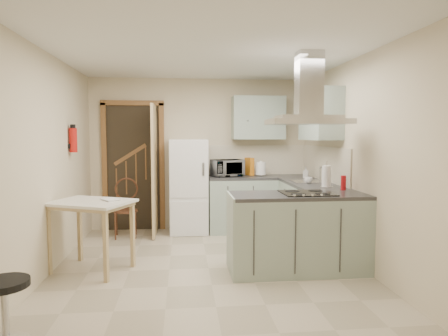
{
  "coord_description": "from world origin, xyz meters",
  "views": [
    {
      "loc": [
        -0.29,
        -4.59,
        1.57
      ],
      "look_at": [
        0.23,
        0.45,
        1.15
      ],
      "focal_mm": 32.0,
      "sensor_mm": 36.0,
      "label": 1
    }
  ],
  "objects": [
    {
      "name": "floor",
      "position": [
        0.0,
        0.0,
        0.0
      ],
      "size": [
        4.2,
        4.2,
        0.0
      ],
      "primitive_type": "plane",
      "color": "#B5A78D",
      "rests_on": "ground"
    },
    {
      "name": "ceiling",
      "position": [
        0.0,
        0.0,
        2.5
      ],
      "size": [
        4.2,
        4.2,
        0.0
      ],
      "primitive_type": "plane",
      "rotation": [
        3.14,
        0.0,
        0.0
      ],
      "color": "silver",
      "rests_on": "back_wall"
    },
    {
      "name": "back_wall",
      "position": [
        0.0,
        2.1,
        1.25
      ],
      "size": [
        3.6,
        0.0,
        3.6
      ],
      "primitive_type": "plane",
      "rotation": [
        1.57,
        0.0,
        0.0
      ],
      "color": "beige",
      "rests_on": "floor"
    },
    {
      "name": "left_wall",
      "position": [
        -1.8,
        0.0,
        1.25
      ],
      "size": [
        0.0,
        4.2,
        4.2
      ],
      "primitive_type": "plane",
      "rotation": [
        1.57,
        0.0,
        1.57
      ],
      "color": "beige",
      "rests_on": "floor"
    },
    {
      "name": "right_wall",
      "position": [
        1.8,
        0.0,
        1.25
      ],
      "size": [
        0.0,
        4.2,
        4.2
      ],
      "primitive_type": "plane",
      "rotation": [
        1.57,
        0.0,
        -1.57
      ],
      "color": "beige",
      "rests_on": "floor"
    },
    {
      "name": "doorway",
      "position": [
        -1.1,
        2.07,
        1.05
      ],
      "size": [
        1.1,
        0.12,
        2.1
      ],
      "primitive_type": "cube",
      "color": "brown",
      "rests_on": "floor"
    },
    {
      "name": "fridge",
      "position": [
        -0.2,
        1.8,
        0.75
      ],
      "size": [
        0.6,
        0.6,
        1.5
      ],
      "primitive_type": "cube",
      "color": "white",
      "rests_on": "floor"
    },
    {
      "name": "counter_back",
      "position": [
        0.66,
        1.8,
        0.45
      ],
      "size": [
        1.08,
        0.6,
        0.9
      ],
      "primitive_type": "cube",
      "color": "#9EB2A0",
      "rests_on": "floor"
    },
    {
      "name": "counter_right",
      "position": [
        1.5,
        1.12,
        0.45
      ],
      "size": [
        0.6,
        1.95,
        0.9
      ],
      "primitive_type": "cube",
      "color": "#9EB2A0",
      "rests_on": "floor"
    },
    {
      "name": "splashback",
      "position": [
        0.96,
        2.09,
        1.15
      ],
      "size": [
        1.68,
        0.02,
        0.5
      ],
      "primitive_type": "cube",
      "color": "beige",
      "rests_on": "counter_back"
    },
    {
      "name": "wall_cabinet_back",
      "position": [
        0.95,
        1.93,
        1.85
      ],
      "size": [
        0.85,
        0.35,
        0.7
      ],
      "primitive_type": "cube",
      "color": "#9EB2A0",
      "rests_on": "back_wall"
    },
    {
      "name": "wall_cabinet_right",
      "position": [
        1.62,
        0.85,
        1.85
      ],
      "size": [
        0.35,
        0.9,
        0.7
      ],
      "primitive_type": "cube",
      "color": "#9EB2A0",
      "rests_on": "right_wall"
    },
    {
      "name": "peninsula",
      "position": [
        1.02,
        -0.18,
        0.45
      ],
      "size": [
        1.55,
        0.65,
        0.9
      ],
      "primitive_type": "cube",
      "color": "#9EB2A0",
      "rests_on": "floor"
    },
    {
      "name": "hob",
      "position": [
        1.12,
        -0.18,
        0.91
      ],
      "size": [
        0.58,
        0.5,
        0.01
      ],
      "primitive_type": "cube",
      "color": "black",
      "rests_on": "peninsula"
    },
    {
      "name": "extractor_hood",
      "position": [
        1.12,
        -0.18,
        1.72
      ],
      "size": [
        0.9,
        0.55,
        0.1
      ],
      "primitive_type": "cube",
      "color": "silver",
      "rests_on": "ceiling"
    },
    {
      "name": "sink",
      "position": [
        1.5,
        0.95,
        0.91
      ],
      "size": [
        0.45,
        0.4,
        0.01
      ],
      "primitive_type": "cube",
      "color": "silver",
      "rests_on": "counter_right"
    },
    {
      "name": "fire_extinguisher",
      "position": [
        -1.74,
        0.9,
        1.5
      ],
      "size": [
        0.1,
        0.1,
        0.32
      ],
      "primitive_type": "cylinder",
      "color": "#B2140F",
      "rests_on": "left_wall"
    },
    {
      "name": "drop_leaf_table",
      "position": [
        -1.34,
        0.06,
        0.41
      ],
      "size": [
        1.06,
        0.95,
        0.82
      ],
      "primitive_type": "cube",
      "rotation": [
        0.0,
        0.0,
        -0.42
      ],
      "color": "tan",
      "rests_on": "floor"
    },
    {
      "name": "bentwood_chair",
      "position": [
        -1.17,
        1.57,
        0.41
      ],
      "size": [
        0.39,
        0.39,
        0.82
      ],
      "primitive_type": "cube",
      "rotation": [
        0.0,
        0.0,
        0.09
      ],
      "color": "#54341C",
      "rests_on": "floor"
    },
    {
      "name": "stool",
      "position": [
        -1.63,
        -1.54,
        0.25
      ],
      "size": [
        0.37,
        0.37,
        0.49
      ],
      "primitive_type": "cylinder",
      "rotation": [
        0.0,
        0.0,
        0.02
      ],
      "color": "black",
      "rests_on": "floor"
    },
    {
      "name": "microwave",
      "position": [
        0.43,
        1.83,
        1.03
      ],
      "size": [
        0.57,
        0.46,
        0.27
      ],
      "primitive_type": "imported",
      "rotation": [
        0.0,
        0.0,
        0.32
      ],
      "color": "black",
      "rests_on": "counter_back"
    },
    {
      "name": "kettle",
      "position": [
        0.98,
        1.83,
        1.02
      ],
      "size": [
        0.18,
        0.18,
        0.25
      ],
      "primitive_type": "cylinder",
      "rotation": [
        0.0,
        0.0,
        -0.1
      ],
      "color": "white",
      "rests_on": "counter_back"
    },
    {
      "name": "cereal_box",
      "position": [
        0.82,
        1.98,
        1.05
      ],
      "size": [
        0.14,
        0.21,
        0.29
      ],
      "primitive_type": "cube",
      "rotation": [
        0.0,
        0.0,
        0.35
      ],
      "color": "orange",
      "rests_on": "counter_back"
    },
    {
      "name": "soap_bottle",
      "position": [
        1.63,
        1.47,
        0.99
      ],
      "size": [
        0.1,
        0.1,
        0.17
      ],
      "primitive_type": "imported",
      "rotation": [
        0.0,
        0.0,
        -0.42
      ],
      "color": "#ADABB8",
      "rests_on": "counter_right"
    },
    {
      "name": "paper_towel",
      "position": [
        1.54,
        0.34,
        1.04
      ],
      "size": [
        0.14,
        0.14,
        0.29
      ],
      "primitive_type": "cylinder",
      "rotation": [
        0.0,
        0.0,
        -0.25
      ],
      "color": "white",
      "rests_on": "counter_right"
    },
    {
      "name": "cup",
      "position": [
        1.45,
        0.77,
        0.94
      ],
      "size": [
        0.13,
        0.13,
        0.09
      ],
      "primitive_type": "imported",
      "rotation": [
        0.0,
        0.0,
        0.19
      ],
      "color": "silver",
      "rests_on": "counter_right"
    },
    {
      "name": "red_bottle",
      "position": [
        1.65,
        0.05,
        0.99
      ],
      "size": [
        0.07,
        0.07,
        0.18
      ],
      "primitive_type": "cylinder",
      "rotation": [
        0.0,
        0.0,
        -0.07
      ],
      "color": "red",
      "rests_on": "peninsula"
    },
    {
      "name": "book",
      "position": [
        -1.2,
        0.05,
        0.86
      ],
      "size": [
        0.26,
        0.27,
        0.1
      ],
      "primitive_type": "imported",
      "rotation": [
        0.0,
        0.0,
        0.63
      ],
      "color": "#9E4A34",
      "rests_on": "drop_leaf_table"
    }
  ]
}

